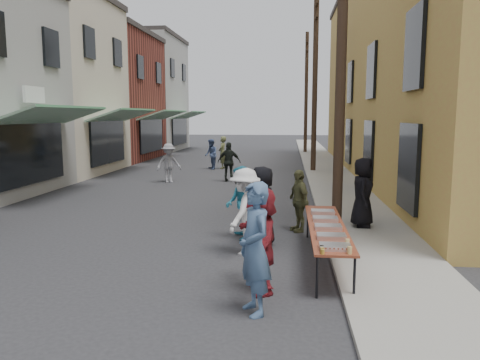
% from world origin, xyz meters
% --- Properties ---
extents(ground, '(120.00, 120.00, 0.00)m').
position_xyz_m(ground, '(0.00, 0.00, 0.00)').
color(ground, '#28282B').
rests_on(ground, ground).
extents(sidewalk, '(2.20, 60.00, 0.10)m').
position_xyz_m(sidewalk, '(5.00, 15.00, 0.05)').
color(sidewalk, gray).
rests_on(sidewalk, ground).
extents(storefront_row, '(8.00, 37.00, 9.00)m').
position_xyz_m(storefront_row, '(-10.00, 14.96, 4.12)').
color(storefront_row, maroon).
rests_on(storefront_row, ground).
extents(building_ochre, '(10.00, 28.00, 10.00)m').
position_xyz_m(building_ochre, '(11.10, 14.00, 5.00)').
color(building_ochre, '#B48040').
rests_on(building_ochre, ground).
extents(utility_pole_near, '(0.26, 0.26, 9.00)m').
position_xyz_m(utility_pole_near, '(4.30, 3.00, 4.50)').
color(utility_pole_near, '#2D2116').
rests_on(utility_pole_near, ground).
extents(utility_pole_mid, '(0.26, 0.26, 9.00)m').
position_xyz_m(utility_pole_mid, '(4.30, 15.00, 4.50)').
color(utility_pole_mid, '#2D2116').
rests_on(utility_pole_mid, ground).
extents(utility_pole_far, '(0.26, 0.26, 9.00)m').
position_xyz_m(utility_pole_far, '(4.30, 27.00, 4.50)').
color(utility_pole_far, '#2D2116').
rests_on(utility_pole_far, ground).
extents(serving_table, '(0.70, 4.00, 0.75)m').
position_xyz_m(serving_table, '(3.80, 0.03, 0.71)').
color(serving_table, maroon).
rests_on(serving_table, ground).
extents(catering_tray_sausage, '(0.50, 0.33, 0.08)m').
position_xyz_m(catering_tray_sausage, '(3.80, -1.62, 0.79)').
color(catering_tray_sausage, maroon).
rests_on(catering_tray_sausage, serving_table).
extents(catering_tray_foil_b, '(0.50, 0.33, 0.08)m').
position_xyz_m(catering_tray_foil_b, '(3.80, -0.97, 0.79)').
color(catering_tray_foil_b, '#B2B2B7').
rests_on(catering_tray_foil_b, serving_table).
extents(catering_tray_buns, '(0.50, 0.33, 0.08)m').
position_xyz_m(catering_tray_buns, '(3.80, -0.27, 0.79)').
color(catering_tray_buns, tan).
rests_on(catering_tray_buns, serving_table).
extents(catering_tray_foil_d, '(0.50, 0.33, 0.08)m').
position_xyz_m(catering_tray_foil_d, '(3.80, 0.43, 0.79)').
color(catering_tray_foil_d, '#B2B2B7').
rests_on(catering_tray_foil_d, serving_table).
extents(catering_tray_buns_end, '(0.50, 0.33, 0.08)m').
position_xyz_m(catering_tray_buns_end, '(3.80, 1.13, 0.79)').
color(catering_tray_buns_end, tan).
rests_on(catering_tray_buns_end, serving_table).
extents(condiment_jar_a, '(0.07, 0.07, 0.08)m').
position_xyz_m(condiment_jar_a, '(3.58, -1.92, 0.79)').
color(condiment_jar_a, '#A57F26').
rests_on(condiment_jar_a, serving_table).
extents(condiment_jar_b, '(0.07, 0.07, 0.08)m').
position_xyz_m(condiment_jar_b, '(3.58, -1.82, 0.79)').
color(condiment_jar_b, '#A57F26').
rests_on(condiment_jar_b, serving_table).
extents(condiment_jar_c, '(0.07, 0.07, 0.08)m').
position_xyz_m(condiment_jar_c, '(3.58, -1.72, 0.79)').
color(condiment_jar_c, '#A57F26').
rests_on(condiment_jar_c, serving_table).
extents(cup_stack, '(0.08, 0.08, 0.12)m').
position_xyz_m(cup_stack, '(4.00, -1.87, 0.81)').
color(cup_stack, tan).
rests_on(cup_stack, serving_table).
extents(guest_front_a, '(0.67, 0.93, 1.78)m').
position_xyz_m(guest_front_a, '(2.47, 1.16, 0.89)').
color(guest_front_a, black).
rests_on(guest_front_a, ground).
extents(guest_front_b, '(0.73, 0.85, 1.96)m').
position_xyz_m(guest_front_b, '(2.56, -2.51, 0.98)').
color(guest_front_b, '#435E82').
rests_on(guest_front_b, ground).
extents(guest_front_c, '(0.85, 0.98, 1.72)m').
position_xyz_m(guest_front_c, '(1.93, 1.62, 0.86)').
color(guest_front_c, teal).
rests_on(guest_front_c, ground).
extents(guest_front_d, '(1.02, 1.33, 1.81)m').
position_xyz_m(guest_front_d, '(2.15, 0.45, 0.91)').
color(guest_front_d, silver).
rests_on(guest_front_d, ground).
extents(guest_front_e, '(0.73, 0.99, 1.56)m').
position_xyz_m(guest_front_e, '(3.30, 2.50, 0.78)').
color(guest_front_e, brown).
rests_on(guest_front_e, ground).
extents(guest_queue_back, '(0.90, 1.70, 1.75)m').
position_xyz_m(guest_queue_back, '(2.60, -1.63, 0.88)').
color(guest_queue_back, maroon).
rests_on(guest_queue_back, ground).
extents(server, '(0.68, 0.93, 1.75)m').
position_xyz_m(server, '(4.90, 2.78, 0.97)').
color(server, black).
rests_on(server, sidewalk).
extents(passerby_left, '(1.25, 1.12, 1.69)m').
position_xyz_m(passerby_left, '(-2.11, 10.58, 0.84)').
color(passerby_left, gray).
rests_on(passerby_left, ground).
extents(passerby_mid, '(1.02, 0.45, 1.73)m').
position_xyz_m(passerby_mid, '(0.45, 11.12, 0.86)').
color(passerby_mid, black).
rests_on(passerby_mid, ground).
extents(passerby_right, '(0.51, 0.69, 1.76)m').
position_xyz_m(passerby_right, '(-0.53, 15.99, 0.88)').
color(passerby_right, '#5B6238').
rests_on(passerby_right, ground).
extents(passerby_far, '(0.88, 0.97, 1.63)m').
position_xyz_m(passerby_far, '(-1.09, 15.64, 0.82)').
color(passerby_far, '#465987').
rests_on(passerby_far, ground).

